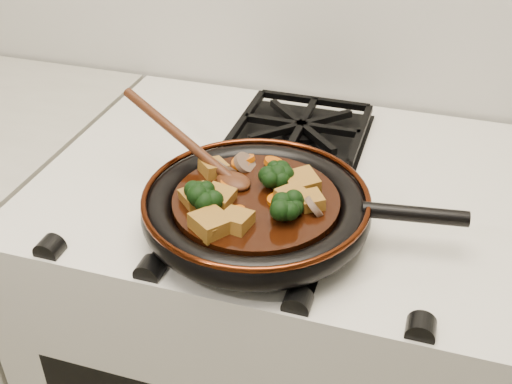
% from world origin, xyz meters
% --- Properties ---
extents(stove, '(0.76, 0.60, 0.90)m').
position_xyz_m(stove, '(0.00, 1.69, 0.45)').
color(stove, silver).
rests_on(stove, ground).
extents(burner_grate_front, '(0.23, 0.23, 0.03)m').
position_xyz_m(burner_grate_front, '(0.00, 1.55, 0.91)').
color(burner_grate_front, black).
rests_on(burner_grate_front, stove).
extents(burner_grate_back, '(0.23, 0.23, 0.03)m').
position_xyz_m(burner_grate_back, '(0.00, 1.83, 0.91)').
color(burner_grate_back, black).
rests_on(burner_grate_back, stove).
extents(skillet, '(0.44, 0.32, 0.05)m').
position_xyz_m(skillet, '(0.01, 1.54, 0.94)').
color(skillet, black).
rests_on(skillet, burner_grate_front).
extents(braising_sauce, '(0.23, 0.23, 0.02)m').
position_xyz_m(braising_sauce, '(0.01, 1.54, 0.95)').
color(braising_sauce, black).
rests_on(braising_sauce, skillet).
extents(tofu_cube_0, '(0.06, 0.05, 0.03)m').
position_xyz_m(tofu_cube_0, '(0.06, 1.54, 0.97)').
color(tofu_cube_0, olive).
rests_on(tofu_cube_0, braising_sauce).
extents(tofu_cube_1, '(0.05, 0.05, 0.03)m').
position_xyz_m(tofu_cube_1, '(-0.02, 1.45, 0.97)').
color(tofu_cube_1, olive).
rests_on(tofu_cube_1, braising_sauce).
extents(tofu_cube_2, '(0.06, 0.06, 0.03)m').
position_xyz_m(tofu_cube_2, '(-0.03, 1.45, 0.97)').
color(tofu_cube_2, olive).
rests_on(tofu_cube_2, braising_sauce).
extents(tofu_cube_3, '(0.05, 0.05, 0.02)m').
position_xyz_m(tofu_cube_3, '(0.08, 1.54, 0.97)').
color(tofu_cube_3, olive).
rests_on(tofu_cube_3, braising_sauce).
extents(tofu_cube_4, '(0.04, 0.04, 0.02)m').
position_xyz_m(tofu_cube_4, '(-0.04, 1.51, 0.97)').
color(tofu_cube_4, olive).
rests_on(tofu_cube_4, braising_sauce).
extents(tofu_cube_5, '(0.06, 0.06, 0.03)m').
position_xyz_m(tofu_cube_5, '(-0.07, 1.51, 0.97)').
color(tofu_cube_5, olive).
rests_on(tofu_cube_5, braising_sauce).
extents(tofu_cube_6, '(0.06, 0.06, 0.03)m').
position_xyz_m(tofu_cube_6, '(0.06, 1.58, 0.97)').
color(tofu_cube_6, olive).
rests_on(tofu_cube_6, braising_sauce).
extents(tofu_cube_7, '(0.04, 0.05, 0.03)m').
position_xyz_m(tofu_cube_7, '(0.00, 1.47, 0.97)').
color(tofu_cube_7, olive).
rests_on(tofu_cube_7, braising_sauce).
extents(tofu_cube_8, '(0.05, 0.05, 0.03)m').
position_xyz_m(tofu_cube_8, '(-0.07, 1.58, 0.97)').
color(tofu_cube_8, olive).
rests_on(tofu_cube_8, braising_sauce).
extents(broccoli_floret_0, '(0.09, 0.09, 0.07)m').
position_xyz_m(broccoli_floret_0, '(0.05, 1.50, 0.97)').
color(broccoli_floret_0, black).
rests_on(broccoli_floret_0, braising_sauce).
extents(broccoli_floret_1, '(0.09, 0.08, 0.07)m').
position_xyz_m(broccoli_floret_1, '(-0.06, 1.49, 0.97)').
color(broccoli_floret_1, black).
rests_on(broccoli_floret_1, braising_sauce).
extents(broccoli_floret_2, '(0.09, 0.09, 0.06)m').
position_xyz_m(broccoli_floret_2, '(0.03, 1.57, 0.97)').
color(broccoli_floret_2, black).
rests_on(broccoli_floret_2, braising_sauce).
extents(broccoli_floret_3, '(0.09, 0.09, 0.07)m').
position_xyz_m(broccoli_floret_3, '(-0.05, 1.50, 0.97)').
color(broccoli_floret_3, black).
rests_on(broccoli_floret_3, braising_sauce).
extents(broccoli_floret_4, '(0.08, 0.09, 0.07)m').
position_xyz_m(broccoli_floret_4, '(0.06, 1.52, 0.97)').
color(broccoli_floret_4, black).
rests_on(broccoli_floret_4, braising_sauce).
extents(broccoli_floret_5, '(0.06, 0.07, 0.07)m').
position_xyz_m(broccoli_floret_5, '(0.03, 1.58, 0.97)').
color(broccoli_floret_5, black).
rests_on(broccoli_floret_5, braising_sauce).
extents(carrot_coin_0, '(0.03, 0.03, 0.02)m').
position_xyz_m(carrot_coin_0, '(0.01, 1.63, 0.96)').
color(carrot_coin_0, '#B44B05').
rests_on(carrot_coin_0, braising_sauce).
extents(carrot_coin_1, '(0.03, 0.03, 0.01)m').
position_xyz_m(carrot_coin_1, '(-0.04, 1.61, 0.96)').
color(carrot_coin_1, '#B44B05').
rests_on(carrot_coin_1, braising_sauce).
extents(carrot_coin_2, '(0.03, 0.03, 0.01)m').
position_xyz_m(carrot_coin_2, '(-0.04, 1.55, 0.96)').
color(carrot_coin_2, '#B44B05').
rests_on(carrot_coin_2, braising_sauce).
extents(carrot_coin_3, '(0.03, 0.03, 0.02)m').
position_xyz_m(carrot_coin_3, '(-0.04, 1.62, 0.96)').
color(carrot_coin_3, '#B44B05').
rests_on(carrot_coin_3, braising_sauce).
extents(carrot_coin_4, '(0.03, 0.03, 0.01)m').
position_xyz_m(carrot_coin_4, '(0.04, 1.54, 0.96)').
color(carrot_coin_4, '#B44B05').
rests_on(carrot_coin_4, braising_sauce).
extents(carrot_coin_5, '(0.03, 0.03, 0.02)m').
position_xyz_m(carrot_coin_5, '(-0.00, 1.49, 0.96)').
color(carrot_coin_5, '#B44B05').
rests_on(carrot_coin_5, braising_sauce).
extents(mushroom_slice_0, '(0.04, 0.04, 0.03)m').
position_xyz_m(mushroom_slice_0, '(-0.03, 1.61, 0.97)').
color(mushroom_slice_0, brown).
rests_on(mushroom_slice_0, braising_sauce).
extents(mushroom_slice_1, '(0.05, 0.05, 0.03)m').
position_xyz_m(mushroom_slice_1, '(-0.06, 1.59, 0.97)').
color(mushroom_slice_1, brown).
rests_on(mushroom_slice_1, braising_sauce).
extents(mushroom_slice_2, '(0.04, 0.04, 0.03)m').
position_xyz_m(mushroom_slice_2, '(0.09, 1.53, 0.97)').
color(mushroom_slice_2, brown).
rests_on(mushroom_slice_2, braising_sauce).
extents(wooden_spoon, '(0.15, 0.09, 0.24)m').
position_xyz_m(wooden_spoon, '(-0.09, 1.59, 0.98)').
color(wooden_spoon, '#421E0E').
rests_on(wooden_spoon, braising_sauce).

